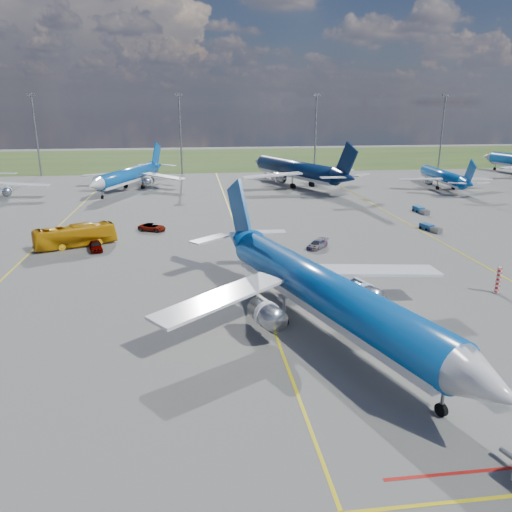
{
  "coord_description": "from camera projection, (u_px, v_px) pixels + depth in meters",
  "views": [
    {
      "loc": [
        -6.94,
        -39.83,
        20.2
      ],
      "look_at": [
        -0.34,
        12.24,
        4.0
      ],
      "focal_mm": 35.0,
      "sensor_mm": 36.0,
      "label": 1
    }
  ],
  "objects": [
    {
      "name": "service_car_b",
      "position": [
        152.0,
        227.0,
        81.62
      ],
      "size": [
        4.99,
        3.8,
        1.26
      ],
      "primitive_type": "imported",
      "rotation": [
        0.0,
        0.0,
        1.14
      ],
      "color": "#999999",
      "rests_on": "ground"
    },
    {
      "name": "apron_bus",
      "position": [
        75.0,
        236.0,
        72.55
      ],
      "size": [
        11.6,
        7.44,
        3.22
      ],
      "primitive_type": "imported",
      "rotation": [
        0.0,
        0.0,
        2.02
      ],
      "color": "orange",
      "rests_on": "ground"
    },
    {
      "name": "bg_jet_ne",
      "position": [
        442.0,
        188.0,
        122.83
      ],
      "size": [
        26.61,
        33.57,
        8.33
      ],
      "primitive_type": null,
      "rotation": [
        0.0,
        0.0,
        3.06
      ],
      "color": "#0B4FA5",
      "rests_on": "ground"
    },
    {
      "name": "baggage_tug_e",
      "position": [
        421.0,
        210.0,
        95.21
      ],
      "size": [
        1.56,
        4.66,
        1.03
      ],
      "rotation": [
        0.0,
        0.0,
        0.08
      ],
      "color": "#195A97",
      "rests_on": "ground"
    },
    {
      "name": "floodlight_masts",
      "position": [
        249.0,
        130.0,
        146.32
      ],
      "size": [
        202.2,
        0.5,
        22.7
      ],
      "color": "slate",
      "rests_on": "ground"
    },
    {
      "name": "warning_post",
      "position": [
        498.0,
        280.0,
        54.81
      ],
      "size": [
        0.5,
        0.5,
        3.0
      ],
      "primitive_type": "cylinder",
      "color": "red",
      "rests_on": "ground"
    },
    {
      "name": "ground",
      "position": [
        277.0,
        339.0,
        44.55
      ],
      "size": [
        400.0,
        400.0,
        0.0
      ],
      "primitive_type": "plane",
      "color": "#50504E",
      "rests_on": "ground"
    },
    {
      "name": "bg_jet_n",
      "position": [
        295.0,
        186.0,
        126.3
      ],
      "size": [
        49.01,
        54.86,
        11.83
      ],
      "primitive_type": null,
      "rotation": [
        0.0,
        0.0,
        3.53
      ],
      "color": "#07193C",
      "rests_on": "ground"
    },
    {
      "name": "baggage_tug_c",
      "position": [
        93.0,
        234.0,
        78.29
      ],
      "size": [
        2.22,
        4.64,
        1.01
      ],
      "rotation": [
        0.0,
        0.0,
        0.24
      ],
      "color": "#165288",
      "rests_on": "ground"
    },
    {
      "name": "service_car_c",
      "position": [
        317.0,
        244.0,
        71.91
      ],
      "size": [
        4.09,
        4.23,
        1.21
      ],
      "primitive_type": "imported",
      "rotation": [
        0.0,
        0.0,
        -0.74
      ],
      "color": "#999999",
      "rests_on": "ground"
    },
    {
      "name": "grass_strip",
      "position": [
        211.0,
        159.0,
        186.74
      ],
      "size": [
        400.0,
        80.0,
        0.01
      ],
      "primitive_type": "cube",
      "color": "#2D4719",
      "rests_on": "ground"
    },
    {
      "name": "service_car_a",
      "position": [
        96.0,
        246.0,
        70.79
      ],
      "size": [
        2.6,
        4.42,
        1.41
      ],
      "primitive_type": "imported",
      "rotation": [
        0.0,
        0.0,
        0.24
      ],
      "color": "#999999",
      "rests_on": "ground"
    },
    {
      "name": "baggage_tug_w",
      "position": [
        430.0,
        228.0,
        81.91
      ],
      "size": [
        2.27,
        4.41,
        0.96
      ],
      "rotation": [
        0.0,
        0.0,
        0.28
      ],
      "color": "navy",
      "rests_on": "ground"
    },
    {
      "name": "taxiway_lines",
      "position": [
        246.0,
        251.0,
        70.83
      ],
      "size": [
        60.25,
        160.0,
        0.02
      ],
      "color": "gold",
      "rests_on": "ground"
    },
    {
      "name": "bg_jet_nnw",
      "position": [
        130.0,
        190.0,
        120.48
      ],
      "size": [
        40.2,
        45.35,
        9.84
      ],
      "primitive_type": null,
      "rotation": [
        0.0,
        0.0,
        -0.37
      ],
      "color": "#0B4FA5",
      "rests_on": "ground"
    },
    {
      "name": "uld_container",
      "position": [
        473.0,
        375.0,
        37.31
      ],
      "size": [
        1.78,
        2.04,
        1.4
      ],
      "primitive_type": "cube",
      "rotation": [
        0.0,
        0.0,
        0.24
      ],
      "color": "#0D34BC",
      "rests_on": "ground"
    },
    {
      "name": "main_airliner",
      "position": [
        323.0,
        331.0,
        45.96
      ],
      "size": [
        45.07,
        51.5,
        11.32
      ],
      "primitive_type": null,
      "rotation": [
        0.0,
        0.0,
        0.33
      ],
      "color": "#0B4FA5",
      "rests_on": "ground"
    }
  ]
}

